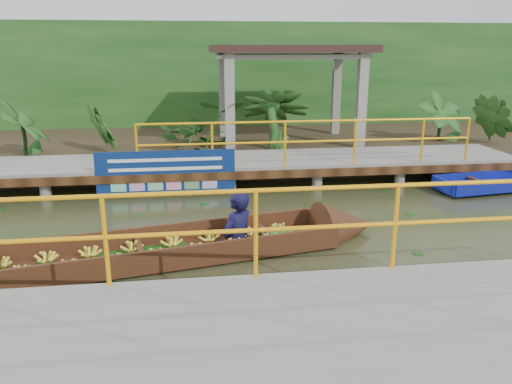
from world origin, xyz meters
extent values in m
plane|color=#32341A|center=(0.00, 0.00, 0.00)|extent=(80.00, 80.00, 0.00)
cube|color=#2E2617|center=(0.00, 7.50, 0.23)|extent=(30.00, 8.00, 0.45)
cube|color=slate|center=(0.00, 3.50, 0.50)|extent=(16.00, 2.00, 0.15)
cube|color=black|center=(0.00, 2.50, 0.42)|extent=(16.00, 0.12, 0.18)
cylinder|color=#FFA60D|center=(2.75, 2.55, 1.57)|extent=(7.50, 0.05, 0.05)
cylinder|color=#FFA60D|center=(2.75, 2.55, 1.12)|extent=(7.50, 0.05, 0.05)
cylinder|color=#FFA60D|center=(2.75, 2.55, 1.07)|extent=(0.05, 0.05, 1.00)
cylinder|color=slate|center=(-4.00, 4.30, 0.22)|extent=(0.24, 0.24, 0.55)
cylinder|color=slate|center=(-2.00, 2.70, 0.22)|extent=(0.24, 0.24, 0.55)
cylinder|color=slate|center=(-2.00, 4.30, 0.22)|extent=(0.24, 0.24, 0.55)
cylinder|color=slate|center=(0.00, 2.70, 0.22)|extent=(0.24, 0.24, 0.55)
cylinder|color=slate|center=(0.00, 4.30, 0.22)|extent=(0.24, 0.24, 0.55)
cylinder|color=slate|center=(2.00, 2.70, 0.22)|extent=(0.24, 0.24, 0.55)
cylinder|color=slate|center=(2.00, 4.30, 0.22)|extent=(0.24, 0.24, 0.55)
cylinder|color=slate|center=(4.00, 2.70, 0.22)|extent=(0.24, 0.24, 0.55)
cylinder|color=slate|center=(4.00, 4.30, 0.22)|extent=(0.24, 0.24, 0.55)
cylinder|color=slate|center=(6.00, 2.70, 0.22)|extent=(0.24, 0.24, 0.55)
cylinder|color=slate|center=(6.00, 4.30, 0.22)|extent=(0.24, 0.24, 0.55)
cylinder|color=slate|center=(0.00, 2.70, 0.22)|extent=(0.24, 0.24, 0.55)
cube|color=slate|center=(1.00, -4.20, 0.30)|extent=(18.00, 2.40, 0.70)
cylinder|color=#FFA60D|center=(1.00, -3.05, 1.65)|extent=(10.00, 0.05, 0.05)
cylinder|color=#FFA60D|center=(1.00, -3.05, 1.20)|extent=(10.00, 0.05, 0.05)
cylinder|color=#FFA60D|center=(1.00, -3.05, 1.15)|extent=(0.05, 0.05, 1.00)
cube|color=slate|center=(1.20, 5.10, 1.60)|extent=(0.25, 0.25, 2.80)
cube|color=slate|center=(4.80, 5.10, 1.60)|extent=(0.25, 0.25, 2.80)
cube|color=slate|center=(1.20, 7.50, 1.60)|extent=(0.25, 0.25, 2.80)
cube|color=slate|center=(4.80, 7.50, 1.60)|extent=(0.25, 0.25, 2.80)
cube|color=slate|center=(3.00, 6.30, 2.90)|extent=(4.00, 2.60, 0.12)
cube|color=#301B18|center=(3.00, 6.30, 3.10)|extent=(4.40, 3.00, 0.20)
cube|color=#164517|center=(0.00, 10.00, 2.00)|extent=(30.00, 0.80, 4.00)
cube|color=#3C1E10|center=(-1.68, -1.22, 0.06)|extent=(8.18, 2.66, 0.06)
cube|color=#3C1E10|center=(-1.78, -0.72, 0.20)|extent=(7.99, 1.73, 0.35)
cube|color=#3C1E10|center=(-1.57, -1.71, 0.20)|extent=(7.99, 1.73, 0.35)
cone|color=#3C1E10|center=(2.76, -0.29, 0.14)|extent=(1.20, 1.17, 0.98)
ellipsoid|color=#164517|center=(1.51, -0.55, 0.16)|extent=(0.65, 0.56, 0.26)
imported|color=black|center=(0.82, -0.70, 0.99)|extent=(0.77, 0.76, 1.79)
cube|color=navy|center=(7.00, 2.00, 0.09)|extent=(2.87, 1.22, 0.09)
cube|color=navy|center=(6.94, 2.41, 0.20)|extent=(2.76, 0.45, 0.28)
cube|color=navy|center=(7.06, 1.59, 0.20)|extent=(2.76, 0.45, 0.28)
cube|color=navy|center=(5.62, 1.80, 0.20)|extent=(0.17, 0.83, 0.28)
cube|color=black|center=(6.54, 1.93, 0.24)|extent=(0.21, 0.84, 0.05)
cube|color=navy|center=(-0.41, 2.48, 0.55)|extent=(2.97, 0.03, 0.93)
cube|color=white|center=(-0.41, 2.46, 0.82)|extent=(2.41, 0.01, 0.07)
cube|color=white|center=(-0.41, 2.46, 0.62)|extent=(2.41, 0.01, 0.07)
imported|color=#164517|center=(-4.02, 5.30, 1.20)|extent=(1.21, 1.21, 1.51)
imported|color=#164517|center=(-2.02, 5.30, 1.20)|extent=(1.21, 1.21, 1.51)
imported|color=#164517|center=(0.48, 5.30, 1.20)|extent=(1.21, 1.21, 1.51)
imported|color=#164517|center=(2.48, 5.30, 1.20)|extent=(1.21, 1.21, 1.51)
imported|color=#164517|center=(7.48, 5.30, 1.20)|extent=(1.21, 1.21, 1.51)
imported|color=#164517|center=(8.98, 5.30, 1.20)|extent=(1.21, 1.21, 1.51)
camera|label=1|loc=(0.12, -8.12, 3.11)|focal=35.00mm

